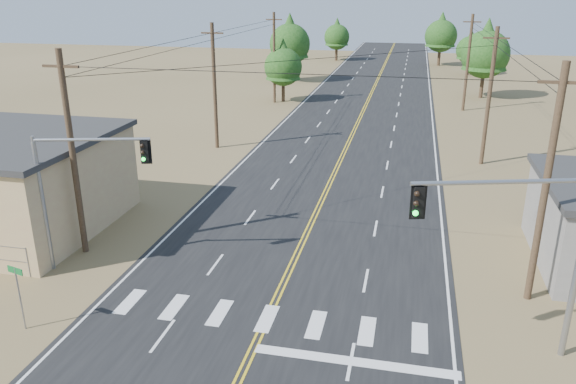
# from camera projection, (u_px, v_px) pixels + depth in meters

# --- Properties ---
(road) EXTENTS (15.00, 200.00, 0.02)m
(road) POSITION_uv_depth(u_px,v_px,m) (339.00, 162.00, 42.70)
(road) COLOR black
(road) RESTS_ON ground
(utility_pole_left_near) EXTENTS (1.80, 0.30, 10.00)m
(utility_pole_left_near) POSITION_uv_depth(u_px,v_px,m) (73.00, 154.00, 26.58)
(utility_pole_left_near) COLOR #4C3826
(utility_pole_left_near) RESTS_ON ground
(utility_pole_left_mid) EXTENTS (1.80, 0.30, 10.00)m
(utility_pole_left_mid) POSITION_uv_depth(u_px,v_px,m) (215.00, 86.00, 44.92)
(utility_pole_left_mid) COLOR #4C3826
(utility_pole_left_mid) RESTS_ON ground
(utility_pole_left_far) EXTENTS (1.80, 0.30, 10.00)m
(utility_pole_left_far) POSITION_uv_depth(u_px,v_px,m) (274.00, 57.00, 63.26)
(utility_pole_left_far) COLOR #4C3826
(utility_pole_left_far) RESTS_ON ground
(utility_pole_right_near) EXTENTS (1.80, 0.30, 10.00)m
(utility_pole_right_near) POSITION_uv_depth(u_px,v_px,m) (546.00, 186.00, 22.31)
(utility_pole_right_near) COLOR #4C3826
(utility_pole_right_near) RESTS_ON ground
(utility_pole_right_mid) EXTENTS (1.80, 0.30, 10.00)m
(utility_pole_right_mid) POSITION_uv_depth(u_px,v_px,m) (489.00, 96.00, 40.65)
(utility_pole_right_mid) COLOR #4C3826
(utility_pole_right_mid) RESTS_ON ground
(utility_pole_right_far) EXTENTS (1.80, 0.30, 10.00)m
(utility_pole_right_far) POSITION_uv_depth(u_px,v_px,m) (468.00, 62.00, 58.99)
(utility_pole_right_far) COLOR #4C3826
(utility_pole_right_far) RESTS_ON ground
(signal_mast_left) EXTENTS (5.05, 1.49, 6.45)m
(signal_mast_left) POSITION_uv_depth(u_px,v_px,m) (73.00, 181.00, 25.16)
(signal_mast_left) COLOR gray
(signal_mast_left) RESTS_ON ground
(signal_mast_right) EXTENTS (5.95, 1.98, 6.89)m
(signal_mast_right) POSITION_uv_depth(u_px,v_px,m) (532.00, 238.00, 18.64)
(signal_mast_right) COLOR gray
(signal_mast_right) RESTS_ON ground
(street_sign) EXTENTS (0.78, 0.23, 2.67)m
(street_sign) POSITION_uv_depth(u_px,v_px,m) (18.00, 288.00, 21.30)
(street_sign) COLOR gray
(street_sign) RESTS_ON ground
(tree_left_near) EXTENTS (4.33, 4.33, 7.21)m
(tree_left_near) POSITION_uv_depth(u_px,v_px,m) (283.00, 63.00, 64.07)
(tree_left_near) COLOR #3F2D1E
(tree_left_near) RESTS_ON ground
(tree_left_mid) EXTENTS (5.61, 5.61, 9.34)m
(tree_left_mid) POSITION_uv_depth(u_px,v_px,m) (290.00, 40.00, 77.42)
(tree_left_mid) COLOR #3F2D1E
(tree_left_mid) RESTS_ON ground
(tree_left_far) EXTENTS (4.51, 4.51, 7.51)m
(tree_left_far) POSITION_uv_depth(u_px,v_px,m) (337.00, 34.00, 100.74)
(tree_left_far) COLOR #3F2D1E
(tree_left_far) RESTS_ON ground
(tree_right_near) EXTENTS (5.59, 5.59, 9.31)m
(tree_right_near) POSITION_uv_depth(u_px,v_px,m) (486.00, 49.00, 65.75)
(tree_right_near) COLOR #3F2D1E
(tree_right_near) RESTS_ON ground
(tree_right_mid) EXTENTS (4.04, 4.04, 6.74)m
(tree_right_mid) POSITION_uv_depth(u_px,v_px,m) (470.00, 47.00, 83.85)
(tree_right_mid) COLOR #3F2D1E
(tree_right_mid) RESTS_ON ground
(tree_right_far) EXTENTS (5.31, 5.31, 8.84)m
(tree_right_far) POSITION_uv_depth(u_px,v_px,m) (441.00, 33.00, 93.72)
(tree_right_far) COLOR #3F2D1E
(tree_right_far) RESTS_ON ground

